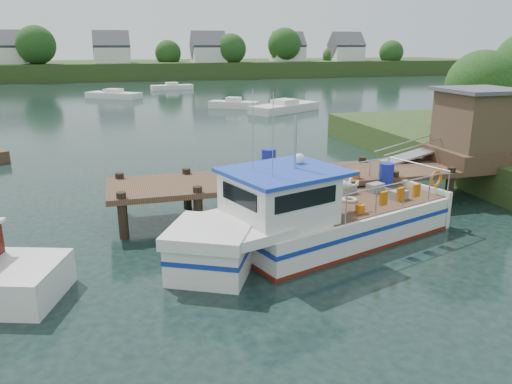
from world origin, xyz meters
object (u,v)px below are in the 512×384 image
object	(u,v)px
dock	(423,145)
moored_d	(114,95)
moored_far	(172,87)
lobster_boat	(311,219)
moored_c	(285,107)
moored_b	(234,104)

from	to	relation	value
dock	moored_d	world-z (taller)	dock
dock	moored_far	size ratio (longest dim) A/B	2.82
moored_far	moored_d	distance (m)	12.89
lobster_boat	moored_d	xyz separation A→B (m)	(-5.56, 47.92, -0.50)
dock	moored_c	distance (m)	27.72
lobster_boat	moored_c	size ratio (longest dim) A/B	1.33
lobster_boat	moored_far	xyz separation A→B (m)	(2.43, 58.04, -0.55)
moored_far	moored_c	distance (m)	27.98
dock	moored_far	bearing A→B (deg)	94.09
lobster_boat	moored_far	world-z (taller)	lobster_boat
moored_c	moored_d	distance (m)	22.84
lobster_boat	moored_c	distance (m)	32.59
moored_far	moored_c	world-z (taller)	moored_c
dock	moored_far	xyz separation A→B (m)	(-3.89, 54.41, -1.88)
moored_far	moored_d	xyz separation A→B (m)	(-7.99, -10.12, 0.05)
moored_b	moored_far	bearing A→B (deg)	95.55
moored_b	moored_c	world-z (taller)	moored_c
dock	moored_b	xyz separation A→B (m)	(-0.44, 31.55, -1.84)
moored_c	moored_d	size ratio (longest dim) A/B	1.17
lobster_boat	moored_c	world-z (taller)	lobster_boat
moored_d	dock	bearing A→B (deg)	-98.34
lobster_boat	moored_d	world-z (taller)	lobster_boat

